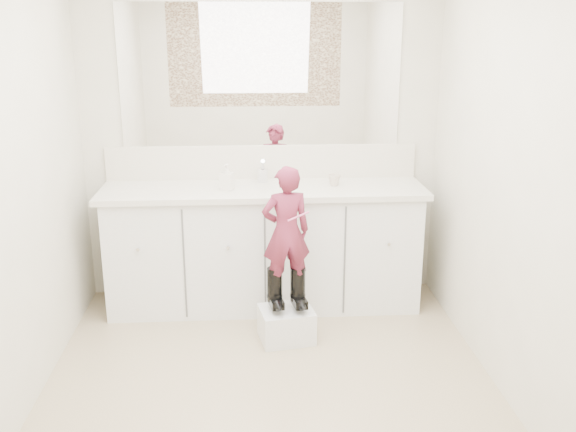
{
  "coord_description": "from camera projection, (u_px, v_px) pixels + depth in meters",
  "views": [
    {
      "loc": [
        -0.11,
        -3.16,
        2.01
      ],
      "look_at": [
        0.15,
        0.78,
        0.81
      ],
      "focal_mm": 40.0,
      "sensor_mm": 36.0,
      "label": 1
    }
  ],
  "objects": [
    {
      "name": "vanity_cabinet",
      "position": [
        264.0,
        249.0,
        4.66
      ],
      "size": [
        2.2,
        0.55,
        0.85
      ],
      "primitive_type": "cube",
      "color": "silver",
      "rests_on": "floor"
    },
    {
      "name": "wall_right",
      "position": [
        518.0,
        184.0,
        3.34
      ],
      "size": [
        0.0,
        3.0,
        3.0
      ],
      "primitive_type": "plane",
      "rotation": [
        1.57,
        0.0,
        -1.57
      ],
      "color": "beige",
      "rests_on": "floor"
    },
    {
      "name": "wall_back",
      "position": [
        262.0,
        137.0,
        4.7
      ],
      "size": [
        2.6,
        0.0,
        2.6
      ],
      "primitive_type": "plane",
      "rotation": [
        1.57,
        0.0,
        0.0
      ],
      "color": "beige",
      "rests_on": "floor"
    },
    {
      "name": "boot_left",
      "position": [
        275.0,
        288.0,
        4.14
      ],
      "size": [
        0.13,
        0.2,
        0.28
      ],
      "primitive_type": null,
      "rotation": [
        0.0,
        0.0,
        0.17
      ],
      "color": "black",
      "rests_on": "step_stool"
    },
    {
      "name": "mirror",
      "position": [
        261.0,
        76.0,
        4.56
      ],
      "size": [
        2.0,
        0.02,
        1.0
      ],
      "primitive_type": "cube",
      "color": "white",
      "rests_on": "wall_back"
    },
    {
      "name": "toddler",
      "position": [
        286.0,
        232.0,
        4.03
      ],
      "size": [
        0.34,
        0.25,
        0.85
      ],
      "primitive_type": "imported",
      "rotation": [
        0.0,
        0.0,
        3.31
      ],
      "color": "#B43759",
      "rests_on": "step_stool"
    },
    {
      "name": "floor",
      "position": [
        271.0,
        394.0,
        3.61
      ],
      "size": [
        3.0,
        3.0,
        0.0
      ],
      "primitive_type": "plane",
      "color": "#938460",
      "rests_on": "ground"
    },
    {
      "name": "countertop",
      "position": [
        263.0,
        190.0,
        4.51
      ],
      "size": [
        2.28,
        0.58,
        0.04
      ],
      "primitive_type": "cube",
      "color": "beige",
      "rests_on": "vanity_cabinet"
    },
    {
      "name": "step_stool",
      "position": [
        286.0,
        324.0,
        4.2
      ],
      "size": [
        0.38,
        0.34,
        0.22
      ],
      "primitive_type": "cube",
      "rotation": [
        0.0,
        0.0,
        0.17
      ],
      "color": "silver",
      "rests_on": "floor"
    },
    {
      "name": "faucet",
      "position": [
        263.0,
        175.0,
        4.65
      ],
      "size": [
        0.08,
        0.08,
        0.1
      ],
      "primitive_type": "cylinder",
      "color": "silver",
      "rests_on": "countertop"
    },
    {
      "name": "backsplash",
      "position": [
        262.0,
        162.0,
        4.74
      ],
      "size": [
        2.28,
        0.03,
        0.25
      ],
      "primitive_type": "cube",
      "color": "beige",
      "rests_on": "countertop"
    },
    {
      "name": "soap_bottle",
      "position": [
        227.0,
        177.0,
        4.43
      ],
      "size": [
        0.11,
        0.11,
        0.18
      ],
      "primitive_type": "imported",
      "rotation": [
        0.0,
        0.0,
        -0.38
      ],
      "color": "silver",
      "rests_on": "countertop"
    },
    {
      "name": "boot_right",
      "position": [
        298.0,
        288.0,
        4.15
      ],
      "size": [
        0.13,
        0.2,
        0.28
      ],
      "primitive_type": null,
      "rotation": [
        0.0,
        0.0,
        0.17
      ],
      "color": "black",
      "rests_on": "step_stool"
    },
    {
      "name": "cup",
      "position": [
        334.0,
        180.0,
        4.55
      ],
      "size": [
        0.1,
        0.1,
        0.08
      ],
      "primitive_type": "imported",
      "rotation": [
        0.0,
        0.0,
        -0.13
      ],
      "color": "beige",
      "rests_on": "countertop"
    },
    {
      "name": "wall_front",
      "position": [
        288.0,
        318.0,
        1.83
      ],
      "size": [
        2.6,
        0.0,
        2.6
      ],
      "primitive_type": "plane",
      "rotation": [
        -1.57,
        0.0,
        0.0
      ],
      "color": "beige",
      "rests_on": "floor"
    },
    {
      "name": "wall_left",
      "position": [
        8.0,
        192.0,
        3.18
      ],
      "size": [
        0.0,
        3.0,
        3.0
      ],
      "primitive_type": "plane",
      "rotation": [
        1.57,
        0.0,
        1.57
      ],
      "color": "beige",
      "rests_on": "floor"
    },
    {
      "name": "toothbrush",
      "position": [
        298.0,
        216.0,
        3.93
      ],
      "size": [
        0.14,
        0.04,
        0.06
      ],
      "primitive_type": "cylinder",
      "rotation": [
        0.0,
        1.22,
        0.17
      ],
      "color": "#D95488",
      "rests_on": "toddler"
    },
    {
      "name": "dot_panel",
      "position": [
        288.0,
        163.0,
        1.71
      ],
      "size": [
        2.0,
        0.01,
        1.2
      ],
      "primitive_type": "cube",
      "color": "#472819",
      "rests_on": "wall_front"
    }
  ]
}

